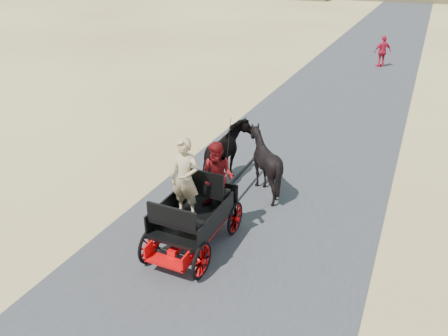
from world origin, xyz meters
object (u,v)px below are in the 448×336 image
at_px(carriage, 194,231).
at_px(pedestrian, 383,51).
at_px(horse_left, 227,155).
at_px(horse_right, 264,162).

height_order(carriage, pedestrian, pedestrian).
bearing_deg(carriage, horse_left, 100.39).
bearing_deg(pedestrian, horse_right, 49.34).
bearing_deg(pedestrian, carriage, 48.37).
bearing_deg(horse_right, carriage, 79.61).
bearing_deg(carriage, horse_right, 79.61).
height_order(horse_right, pedestrian, pedestrian).
xyz_separation_m(carriage, horse_left, (-0.55, 3.00, 0.49)).
relative_size(horse_left, pedestrian, 1.16).
bearing_deg(carriage, pedestrian, 84.81).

